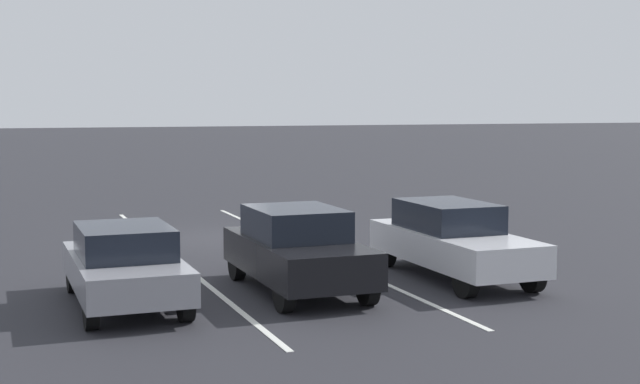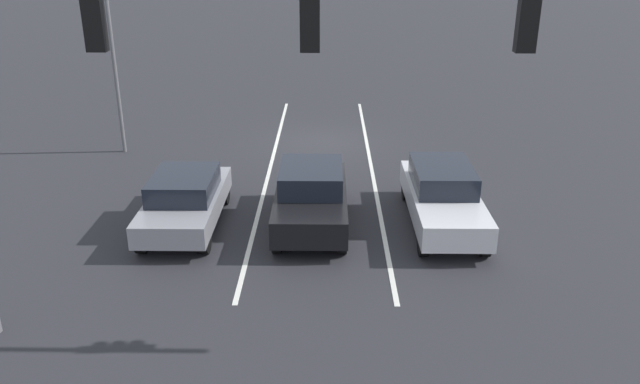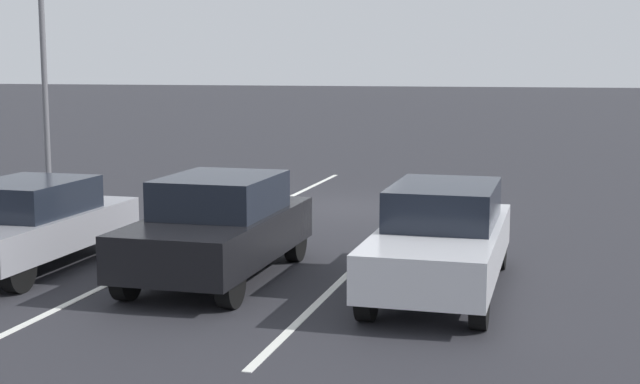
{
  "view_description": "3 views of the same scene",
  "coord_description": "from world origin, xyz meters",
  "px_view_note": "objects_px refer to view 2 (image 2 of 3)",
  "views": [
    {
      "loc": [
        5.85,
        23.8,
        3.67
      ],
      "look_at": [
        -0.3,
        7.45,
        1.94
      ],
      "focal_mm": 50.0,
      "sensor_mm": 36.0,
      "label": 1
    },
    {
      "loc": [
        -0.24,
        22.85,
        7.16
      ],
      "look_at": [
        -0.04,
        8.14,
        1.22
      ],
      "focal_mm": 35.0,
      "sensor_mm": 36.0,
      "label": 2
    },
    {
      "loc": [
        -5.01,
        20.51,
        3.39
      ],
      "look_at": [
        -1.32,
        7.0,
        1.38
      ],
      "focal_mm": 50.0,
      "sensor_mm": 36.0,
      "label": 3
    }
  ],
  "objects_px": {
    "traffic_signal_gantry": "(172,65)",
    "car_silver_leftlane_front": "(442,195)",
    "car_gray_rightlane_front": "(185,199)",
    "car_black_midlane_front": "(311,196)"
  },
  "relations": [
    {
      "from": "traffic_signal_gantry",
      "to": "car_silver_leftlane_front",
      "type": "bearing_deg",
      "value": -137.46
    },
    {
      "from": "car_gray_rightlane_front",
      "to": "traffic_signal_gantry",
      "type": "height_order",
      "value": "traffic_signal_gantry"
    },
    {
      "from": "car_gray_rightlane_front",
      "to": "car_black_midlane_front",
      "type": "relative_size",
      "value": 0.99
    },
    {
      "from": "traffic_signal_gantry",
      "to": "car_gray_rightlane_front",
      "type": "bearing_deg",
      "value": -76.21
    },
    {
      "from": "car_silver_leftlane_front",
      "to": "traffic_signal_gantry",
      "type": "relative_size",
      "value": 0.39
    },
    {
      "from": "car_gray_rightlane_front",
      "to": "car_silver_leftlane_front",
      "type": "distance_m",
      "value": 6.88
    },
    {
      "from": "car_black_midlane_front",
      "to": "car_silver_leftlane_front",
      "type": "xyz_separation_m",
      "value": [
        -3.52,
        -0.15,
        -0.02
      ]
    },
    {
      "from": "car_black_midlane_front",
      "to": "traffic_signal_gantry",
      "type": "xyz_separation_m",
      "value": [
        2.14,
        5.04,
        4.4
      ]
    },
    {
      "from": "car_black_midlane_front",
      "to": "car_silver_leftlane_front",
      "type": "bearing_deg",
      "value": -177.53
    },
    {
      "from": "car_silver_leftlane_front",
      "to": "car_gray_rightlane_front",
      "type": "bearing_deg",
      "value": 2.04
    }
  ]
}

